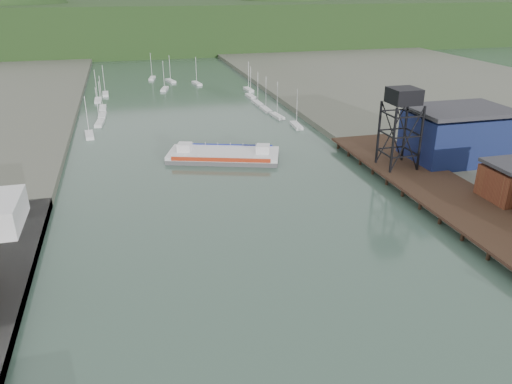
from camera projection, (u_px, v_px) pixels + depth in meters
east_pier at (441, 190)px, 91.53m from camera, size 14.00×70.00×2.45m
lift_tower at (403, 101)px, 97.30m from camera, size 6.50×6.50×16.00m
blue_shed at (457, 135)px, 105.93m from camera, size 20.50×14.50×11.30m
marina_sailboats at (180, 101)px, 166.79m from camera, size 57.71×92.65×0.90m
distant_hills at (141, 29)px, 307.10m from camera, size 500.00×120.00×80.00m
chain_ferry at (224, 155)px, 112.60m from camera, size 26.53×17.29×3.55m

